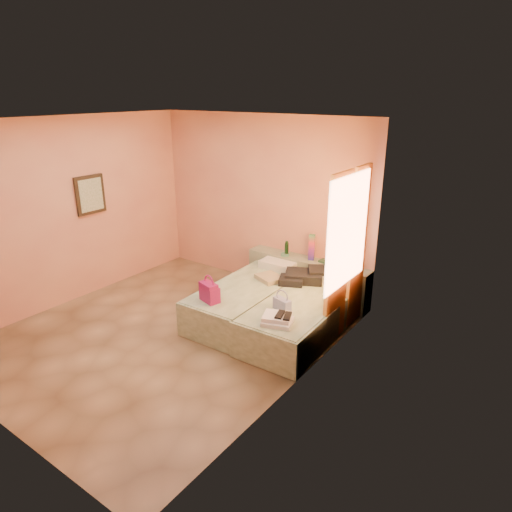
# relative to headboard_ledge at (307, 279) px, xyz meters

# --- Properties ---
(ground) EXTENTS (4.50, 4.50, 0.00)m
(ground) POSITION_rel_headboard_ledge_xyz_m (-0.98, -2.10, -0.33)
(ground) COLOR tan
(ground) RESTS_ON ground
(room_walls) EXTENTS (4.02, 4.51, 2.81)m
(room_walls) POSITION_rel_headboard_ledge_xyz_m (-0.77, -1.53, 1.46)
(room_walls) COLOR #EAA47D
(room_walls) RESTS_ON ground
(headboard_ledge) EXTENTS (2.05, 0.30, 0.65)m
(headboard_ledge) POSITION_rel_headboard_ledge_xyz_m (0.00, 0.00, 0.00)
(headboard_ledge) COLOR gray
(headboard_ledge) RESTS_ON ground
(bed_left) EXTENTS (0.96, 2.03, 0.50)m
(bed_left) POSITION_rel_headboard_ledge_xyz_m (-0.38, -1.05, -0.08)
(bed_left) COLOR beige
(bed_left) RESTS_ON ground
(bed_right) EXTENTS (0.96, 2.03, 0.50)m
(bed_right) POSITION_rel_headboard_ledge_xyz_m (0.52, -1.05, -0.08)
(bed_right) COLOR beige
(bed_right) RESTS_ON ground
(water_bottle) EXTENTS (0.08, 0.08, 0.23)m
(water_bottle) POSITION_rel_headboard_ledge_xyz_m (-0.37, -0.04, 0.44)
(water_bottle) COLOR #13361A
(water_bottle) RESTS_ON headboard_ledge
(rainbow_box) EXTENTS (0.12, 0.12, 0.40)m
(rainbow_box) POSITION_rel_headboard_ledge_xyz_m (0.05, 0.03, 0.53)
(rainbow_box) COLOR #981258
(rainbow_box) RESTS_ON headboard_ledge
(small_dish) EXTENTS (0.15, 0.15, 0.03)m
(small_dish) POSITION_rel_headboard_ledge_xyz_m (-0.38, -0.06, 0.34)
(small_dish) COLOR #509376
(small_dish) RESTS_ON headboard_ledge
(green_book) EXTENTS (0.21, 0.16, 0.03)m
(green_book) POSITION_rel_headboard_ledge_xyz_m (0.29, 0.04, 0.34)
(green_book) COLOR #264731
(green_book) RESTS_ON headboard_ledge
(flower_vase) EXTENTS (0.28, 0.28, 0.29)m
(flower_vase) POSITION_rel_headboard_ledge_xyz_m (0.66, 0.07, 0.47)
(flower_vase) COLOR silver
(flower_vase) RESTS_ON headboard_ledge
(magenta_handbag) EXTENTS (0.31, 0.23, 0.26)m
(magenta_handbag) POSITION_rel_headboard_ledge_xyz_m (-0.47, -1.78, 0.31)
(magenta_handbag) COLOR #981258
(magenta_handbag) RESTS_ON bed_left
(khaki_garment) EXTENTS (0.46, 0.42, 0.06)m
(khaki_garment) POSITION_rel_headboard_ledge_xyz_m (-0.22, -0.73, 0.21)
(khaki_garment) COLOR tan
(khaki_garment) RESTS_ON bed_left
(clothes_pile) EXTENTS (0.77, 0.77, 0.17)m
(clothes_pile) POSITION_rel_headboard_ledge_xyz_m (0.25, -0.46, 0.26)
(clothes_pile) COLOR black
(clothes_pile) RESTS_ON bed_right
(blue_handbag) EXTENTS (0.26, 0.17, 0.16)m
(blue_handbag) POSITION_rel_headboard_ledge_xyz_m (0.45, -1.45, 0.25)
(blue_handbag) COLOR #3D4994
(blue_handbag) RESTS_ON bed_right
(towel_stack) EXTENTS (0.43, 0.40, 0.10)m
(towel_stack) POSITION_rel_headboard_ledge_xyz_m (0.59, -1.77, 0.23)
(towel_stack) COLOR white
(towel_stack) RESTS_ON bed_right
(sandal_pair) EXTENTS (0.21, 0.25, 0.02)m
(sandal_pair) POSITION_rel_headboard_ledge_xyz_m (0.65, -1.74, 0.29)
(sandal_pair) COLOR black
(sandal_pair) RESTS_ON towel_stack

